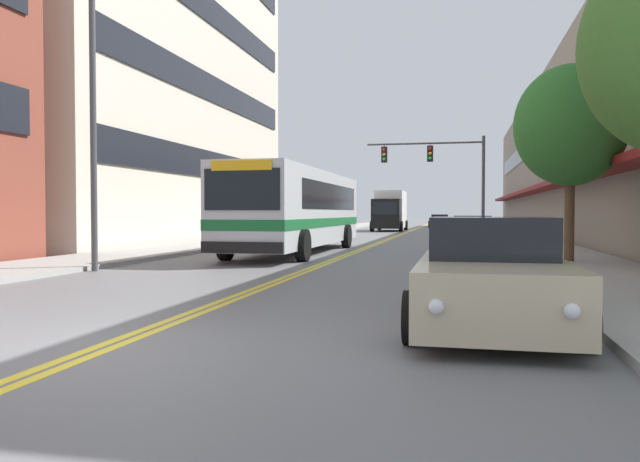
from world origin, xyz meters
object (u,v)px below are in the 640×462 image
object	(u,v)px
traffic_signal_mast	(441,166)
street_tree_right_mid	(570,126)
car_champagne_parked_left_mid	(320,227)
box_truck	(390,211)
car_beige_parked_right_foreground	(491,276)
car_slate_blue_parked_right_mid	(472,232)
street_lamp_left_near	(104,69)
car_dark_grey_moving_lead	(440,221)
city_bus	(298,207)
fire_hydrant	(546,250)

from	to	relation	value
traffic_signal_mast	street_tree_right_mid	bearing A→B (deg)	-76.82
car_champagne_parked_left_mid	traffic_signal_mast	distance (m)	7.93
box_truck	car_beige_parked_right_foreground	bearing A→B (deg)	-82.03
car_slate_blue_parked_right_mid	street_lamp_left_near	xyz separation A→B (m)	(-9.43, -14.02, 4.53)
car_dark_grey_moving_lead	street_tree_right_mid	world-z (taller)	street_tree_right_mid
city_bus	street_lamp_left_near	xyz separation A→B (m)	(-2.92, -8.44, 3.46)
box_truck	car_dark_grey_moving_lead	bearing A→B (deg)	72.49
car_beige_parked_right_foreground	car_slate_blue_parked_right_mid	xyz separation A→B (m)	(0.15, 19.74, -0.03)
fire_hydrant	city_bus	bearing A→B (deg)	140.12
street_tree_right_mid	fire_hydrant	xyz separation A→B (m)	(-0.99, -2.77, -3.39)
box_truck	street_lamp_left_near	bearing A→B (deg)	-95.08
car_slate_blue_parked_right_mid	car_dark_grey_moving_lead	bearing A→B (deg)	94.00
car_champagne_parked_left_mid	box_truck	size ratio (longest dim) A/B	0.71
box_truck	traffic_signal_mast	bearing A→B (deg)	-73.12
car_beige_parked_right_foreground	fire_hydrant	distance (m)	7.65
city_bus	street_lamp_left_near	distance (m)	9.58
car_slate_blue_parked_right_mid	traffic_signal_mast	size ratio (longest dim) A/B	0.71
car_slate_blue_parked_right_mid	street_lamp_left_near	world-z (taller)	street_lamp_left_near
traffic_signal_mast	street_lamp_left_near	xyz separation A→B (m)	(-7.80, -22.14, 0.97)
car_beige_parked_right_foreground	street_lamp_left_near	xyz separation A→B (m)	(-9.27, 5.72, 4.50)
car_beige_parked_right_foreground	box_truck	distance (m)	43.15
car_slate_blue_parked_right_mid	street_lamp_left_near	distance (m)	17.49
car_champagne_parked_left_mid	car_slate_blue_parked_right_mid	size ratio (longest dim) A/B	0.99
street_tree_right_mid	city_bus	bearing A→B (deg)	156.43
fire_hydrant	box_truck	bearing A→B (deg)	102.24
car_champagne_parked_left_mid	car_dark_grey_moving_lead	distance (m)	27.33
car_beige_parked_right_foreground	traffic_signal_mast	world-z (taller)	traffic_signal_mast
car_beige_parked_right_foreground	street_lamp_left_near	size ratio (longest dim) A/B	0.55
car_champagne_parked_left_mid	traffic_signal_mast	xyz separation A→B (m)	(7.08, -0.02, 3.56)
car_dark_grey_moving_lead	box_truck	distance (m)	12.37
car_champagne_parked_left_mid	street_lamp_left_near	world-z (taller)	street_lamp_left_near
car_champagne_parked_left_mid	car_beige_parked_right_foreground	world-z (taller)	car_beige_parked_right_foreground
car_slate_blue_parked_right_mid	box_truck	world-z (taller)	box_truck
car_beige_parked_right_foreground	car_champagne_parked_left_mid	bearing A→B (deg)	107.06
car_champagne_parked_left_mid	car_slate_blue_parked_right_mid	bearing A→B (deg)	-43.05
city_bus	car_champagne_parked_left_mid	distance (m)	13.93
car_champagne_parked_left_mid	box_truck	distance (m)	15.10
city_bus	car_champagne_parked_left_mid	xyz separation A→B (m)	(-2.21, 13.72, -1.07)
street_lamp_left_near	city_bus	bearing A→B (deg)	70.91
city_bus	street_tree_right_mid	world-z (taller)	street_tree_right_mid
car_champagne_parked_left_mid	car_slate_blue_parked_right_mid	xyz separation A→B (m)	(8.71, -8.14, -0.00)
car_slate_blue_parked_right_mid	street_tree_right_mid	xyz separation A→B (m)	(2.50, -9.51, 3.34)
street_lamp_left_near	fire_hydrant	distance (m)	11.99
car_dark_grey_moving_lead	street_lamp_left_near	world-z (taller)	street_lamp_left_near
car_slate_blue_parked_right_mid	box_truck	bearing A→B (deg)	104.95
box_truck	traffic_signal_mast	world-z (taller)	traffic_signal_mast
car_beige_parked_right_foreground	box_truck	xyz separation A→B (m)	(-5.98, 42.72, 1.00)
traffic_signal_mast	street_tree_right_mid	world-z (taller)	traffic_signal_mast
car_champagne_parked_left_mid	car_beige_parked_right_foreground	bearing A→B (deg)	-72.94
street_tree_right_mid	box_truck	bearing A→B (deg)	104.89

